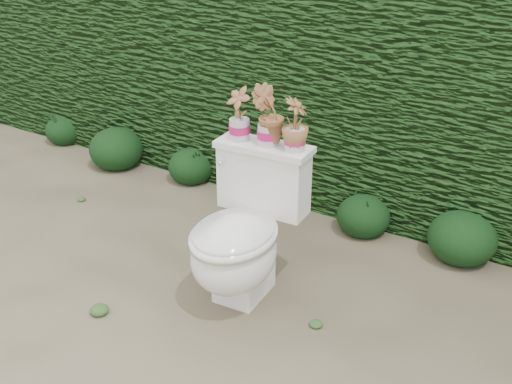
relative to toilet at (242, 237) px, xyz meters
The scene contains 12 objects.
ground 0.38m from the toilet, 152.25° to the right, with size 60.00×60.00×0.00m, color #85785B.
hedge 1.60m from the toilet, 94.68° to the left, with size 8.00×1.00×1.60m, color #26541C.
toilet is the anchor object (origin of this frame).
potted_plant_left 0.62m from the toilet, 124.83° to the left, with size 0.14×0.09×0.26m, color #397223.
potted_plant_center 0.62m from the toilet, 89.04° to the left, with size 0.16×0.13×0.30m, color #397223.
potted_plant_right 0.62m from the toilet, 58.86° to the left, with size 0.14×0.14×0.25m, color #397223.
liriope_clump_0 2.68m from the toilet, 156.83° to the left, with size 0.32×0.32×0.25m, color #143813.
liriope_clump_1 1.98m from the toilet, 152.36° to the left, with size 0.41×0.41×0.33m, color #143813.
liriope_clump_2 1.51m from the toilet, 137.59° to the left, with size 0.33×0.33×0.27m, color #143813.
liriope_clump_3 1.08m from the toilet, 114.70° to the left, with size 0.40×0.40×0.32m, color #143813.
liriope_clump_4 1.03m from the toilet, 75.01° to the left, with size 0.33×0.33×0.27m, color #143813.
liriope_clump_5 1.33m from the toilet, 48.79° to the left, with size 0.39×0.39×0.32m, color #143813.
Camera 1 is at (1.68, -2.27, 1.99)m, focal length 45.00 mm.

